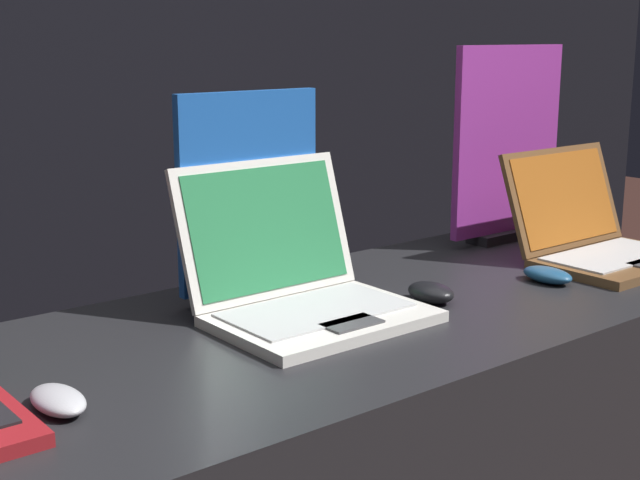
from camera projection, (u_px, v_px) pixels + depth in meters
name	position (u px, v px, depth m)	size (l,w,h in m)	color
mouse_front	(58.00, 400.00, 1.23)	(0.07, 0.12, 0.03)	#B2B2B7
laptop_middle	(300.00, 282.00, 1.63)	(0.37, 0.35, 0.27)	silver
mouse_middle	(431.00, 292.00, 1.72)	(0.07, 0.10, 0.04)	black
promo_stand_middle	(249.00, 201.00, 1.72)	(0.31, 0.07, 0.40)	black
laptop_back	(597.00, 236.00, 2.03)	(0.37, 0.33, 0.25)	brown
mouse_back	(547.00, 275.00, 1.86)	(0.07, 0.11, 0.03)	navy
promo_stand_back	(507.00, 149.00, 2.20)	(0.37, 0.07, 0.48)	black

